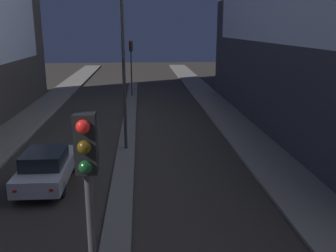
{
  "coord_description": "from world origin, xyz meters",
  "views": [
    {
      "loc": [
        0.82,
        -1.36,
        6.17
      ],
      "look_at": [
        2.37,
        19.89,
        0.5
      ],
      "focal_mm": 40.0,
      "sensor_mm": 36.0,
      "label": 1
    }
  ],
  "objects_px": {
    "car_left_lane": "(47,167)",
    "traffic_light_near": "(89,198)",
    "street_lamp": "(122,15)",
    "traffic_light_mid": "(131,56)"
  },
  "relations": [
    {
      "from": "traffic_light_mid",
      "to": "street_lamp",
      "type": "height_order",
      "value": "street_lamp"
    },
    {
      "from": "street_lamp",
      "to": "car_left_lane",
      "type": "height_order",
      "value": "street_lamp"
    },
    {
      "from": "car_left_lane",
      "to": "traffic_light_near",
      "type": "bearing_deg",
      "value": -71.81
    },
    {
      "from": "car_left_lane",
      "to": "traffic_light_mid",
      "type": "bearing_deg",
      "value": 81.18
    },
    {
      "from": "street_lamp",
      "to": "traffic_light_near",
      "type": "bearing_deg",
      "value": -90.0
    },
    {
      "from": "traffic_light_near",
      "to": "street_lamp",
      "type": "height_order",
      "value": "street_lamp"
    },
    {
      "from": "traffic_light_near",
      "to": "car_left_lane",
      "type": "distance_m",
      "value": 10.01
    },
    {
      "from": "traffic_light_near",
      "to": "traffic_light_mid",
      "type": "distance_m",
      "value": 28.35
    },
    {
      "from": "street_lamp",
      "to": "car_left_lane",
      "type": "relative_size",
      "value": 2.26
    },
    {
      "from": "traffic_light_near",
      "to": "car_left_lane",
      "type": "xyz_separation_m",
      "value": [
        -2.99,
        9.09,
        -2.91
      ]
    }
  ]
}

